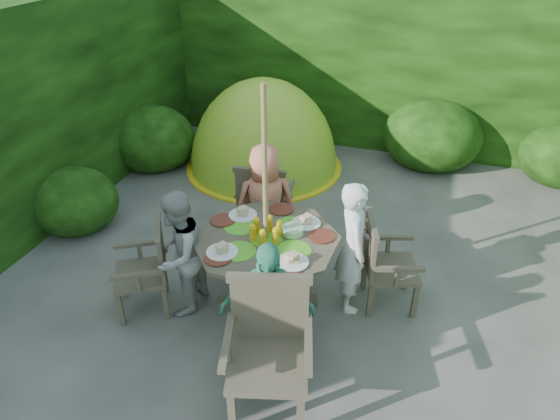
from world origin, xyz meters
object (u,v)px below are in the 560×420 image
(garden_chair_back, at_px, (264,202))
(child_left, at_px, (179,254))
(child_back, at_px, (266,204))
(child_right, at_px, (353,247))
(garden_chair_front, at_px, (269,347))
(child_front, at_px, (267,312))
(garden_chair_right, at_px, (384,263))
(dome_tent, at_px, (264,167))
(patio_table, at_px, (267,249))
(parasol_pole, at_px, (265,208))
(garden_chair_left, at_px, (148,268))

(garden_chair_back, bearing_deg, child_left, 68.65)
(garden_chair_back, height_order, child_back, child_back)
(child_right, xyz_separation_m, child_left, (-1.50, -0.55, -0.04))
(garden_chair_front, relative_size, child_front, 0.82)
(garden_chair_right, height_order, child_right, child_right)
(dome_tent, bearing_deg, child_right, -50.50)
(garden_chair_back, distance_m, child_right, 1.38)
(garden_chair_right, xyz_separation_m, child_back, (-1.31, 0.37, 0.19))
(garden_chair_right, bearing_deg, garden_chair_back, 48.37)
(patio_table, distance_m, parasol_pole, 0.44)
(child_right, bearing_deg, garden_chair_left, 90.56)
(patio_table, height_order, parasol_pole, parasol_pole)
(garden_chair_right, distance_m, child_right, 0.35)
(patio_table, height_order, child_left, child_left)
(garden_chair_left, distance_m, child_front, 1.38)
(garden_chair_back, height_order, child_right, child_right)
(child_right, bearing_deg, dome_tent, 16.16)
(garden_chair_back, relative_size, child_right, 0.73)
(garden_chair_left, distance_m, child_left, 0.34)
(garden_chair_back, bearing_deg, garden_chair_left, 59.06)
(patio_table, distance_m, dome_tent, 3.09)
(patio_table, bearing_deg, garden_chair_left, -160.43)
(patio_table, bearing_deg, garden_chair_back, 111.54)
(patio_table, height_order, dome_tent, dome_tent)
(garden_chair_right, distance_m, child_back, 1.37)
(child_front, bearing_deg, child_back, 91.80)
(patio_table, relative_size, garden_chair_right, 1.94)
(parasol_pole, bearing_deg, child_left, -159.78)
(garden_chair_back, relative_size, child_front, 0.75)
(garden_chair_front, bearing_deg, child_back, 94.67)
(dome_tent, bearing_deg, child_back, -65.16)
(garden_chair_front, relative_size, child_back, 0.79)
(parasol_pole, bearing_deg, garden_chair_right, 20.41)
(garden_chair_back, xyz_separation_m, child_back, (0.12, -0.27, 0.15))
(garden_chair_front, distance_m, child_left, 1.36)
(child_right, distance_m, child_back, 1.13)
(child_right, height_order, child_front, child_right)
(garden_chair_right, relative_size, garden_chair_front, 0.85)
(garden_chair_left, bearing_deg, child_front, 43.47)
(garden_chair_right, bearing_deg, child_right, 93.35)
(garden_chair_front, distance_m, child_right, 1.35)
(parasol_pole, relative_size, child_front, 1.71)
(child_left, relative_size, child_front, 0.98)
(parasol_pole, bearing_deg, patio_table, 33.02)
(garden_chair_front, bearing_deg, child_front, 95.90)
(parasol_pole, bearing_deg, garden_chair_front, -69.40)
(parasol_pole, xyz_separation_m, garden_chair_back, (-0.40, 1.02, -0.59))
(parasol_pole, distance_m, child_right, 0.91)
(garden_chair_right, bearing_deg, child_front, 128.79)
(child_back, bearing_deg, garden_chair_right, 137.52)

